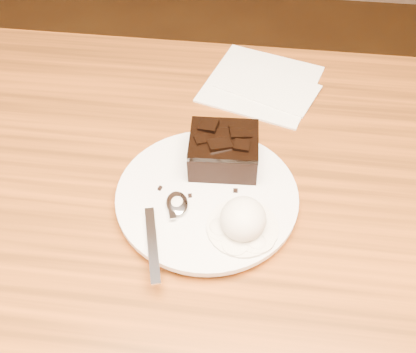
# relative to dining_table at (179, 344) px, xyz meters

# --- Properties ---
(dining_table) EXTENTS (1.20, 0.80, 0.75)m
(dining_table) POSITION_rel_dining_table_xyz_m (0.00, 0.00, 0.00)
(dining_table) COLOR #532D10
(dining_table) RESTS_ON floor
(plate) EXTENTS (0.23, 0.23, 0.02)m
(plate) POSITION_rel_dining_table_xyz_m (0.05, 0.04, 0.38)
(plate) COLOR white
(plate) RESTS_ON dining_table
(brownie) EXTENTS (0.09, 0.08, 0.04)m
(brownie) POSITION_rel_dining_table_xyz_m (0.06, 0.09, 0.41)
(brownie) COLOR black
(brownie) RESTS_ON plate
(ice_cream_scoop) EXTENTS (0.05, 0.06, 0.05)m
(ice_cream_scoop) POSITION_rel_dining_table_xyz_m (0.10, -0.01, 0.41)
(ice_cream_scoop) COLOR white
(ice_cream_scoop) RESTS_ON plate
(melt_puddle) EXTENTS (0.09, 0.09, 0.00)m
(melt_puddle) POSITION_rel_dining_table_xyz_m (0.10, -0.01, 0.40)
(melt_puddle) COLOR white
(melt_puddle) RESTS_ON plate
(spoon) EXTENTS (0.07, 0.16, 0.01)m
(spoon) POSITION_rel_dining_table_xyz_m (0.01, 0.01, 0.40)
(spoon) COLOR silver
(spoon) RESTS_ON plate
(napkin) EXTENTS (0.21, 0.21, 0.01)m
(napkin) POSITION_rel_dining_table_xyz_m (0.10, 0.29, 0.38)
(napkin) COLOR white
(napkin) RESTS_ON dining_table
(crumb_a) EXTENTS (0.01, 0.01, 0.00)m
(crumb_a) POSITION_rel_dining_table_xyz_m (0.08, 0.04, 0.40)
(crumb_a) COLOR black
(crumb_a) RESTS_ON plate
(crumb_b) EXTENTS (0.01, 0.01, 0.00)m
(crumb_b) POSITION_rel_dining_table_xyz_m (0.03, 0.03, 0.40)
(crumb_b) COLOR black
(crumb_b) RESTS_ON plate
(crumb_c) EXTENTS (0.01, 0.01, 0.00)m
(crumb_c) POSITION_rel_dining_table_xyz_m (-0.01, 0.04, 0.40)
(crumb_c) COLOR black
(crumb_c) RESTS_ON plate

